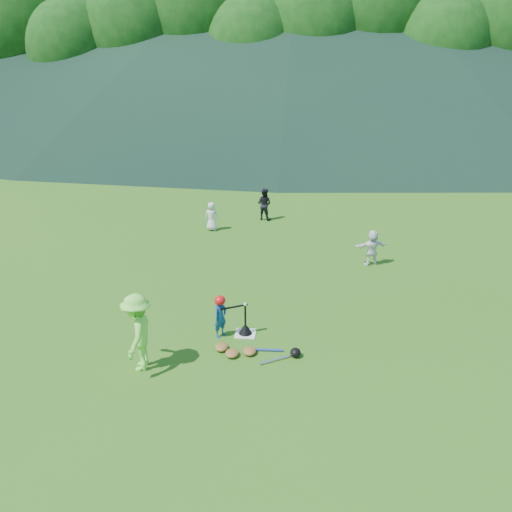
{
  "coord_description": "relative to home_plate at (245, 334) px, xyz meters",
  "views": [
    {
      "loc": [
        1.15,
        -9.65,
        5.62
      ],
      "look_at": [
        0.0,
        2.5,
        0.9
      ],
      "focal_mm": 35.0,
      "sensor_mm": 36.0,
      "label": 1
    }
  ],
  "objects": [
    {
      "name": "fielder_d",
      "position": [
        3.27,
        4.45,
        0.53
      ],
      "size": [
        1.05,
        0.6,
        1.08
      ],
      "primitive_type": "imported",
      "rotation": [
        0.0,
        0.0,
        3.45
      ],
      "color": "white",
      "rests_on": "ground"
    },
    {
      "name": "outfield_fence",
      "position": [
        0.0,
        28.0,
        0.69
      ],
      "size": [
        70.07,
        0.08,
        1.33
      ],
      "color": "gray",
      "rests_on": "ground"
    },
    {
      "name": "adult_coach",
      "position": [
        -1.91,
        -1.49,
        0.78
      ],
      "size": [
        0.65,
        1.06,
        1.58
      ],
      "primitive_type": "imported",
      "rotation": [
        0.0,
        0.0,
        -1.5
      ],
      "color": "#78EC45",
      "rests_on": "ground"
    },
    {
      "name": "ground",
      "position": [
        0.0,
        0.0,
        -0.01
      ],
      "size": [
        120.0,
        120.0,
        0.0
      ],
      "primitive_type": "plane",
      "color": "#2B6015",
      "rests_on": "ground"
    },
    {
      "name": "batter_gear",
      "position": [
        -0.51,
        -0.12,
        0.84
      ],
      "size": [
        0.71,
        0.32,
        0.31
      ],
      "color": "red",
      "rests_on": "ground"
    },
    {
      "name": "equipment_pile",
      "position": [
        0.18,
        -0.8,
        0.06
      ],
      "size": [
        1.8,
        0.7,
        0.19
      ],
      "color": "olive",
      "rests_on": "ground"
    },
    {
      "name": "distant_hills",
      "position": [
        -7.63,
        81.81,
        14.97
      ],
      "size": [
        155.0,
        140.0,
        32.0
      ],
      "color": "black",
      "rests_on": "ground"
    },
    {
      "name": "batter_child",
      "position": [
        -0.53,
        -0.12,
        0.46
      ],
      "size": [
        0.38,
        0.41,
        0.95
      ],
      "primitive_type": "imported",
      "rotation": [
        0.0,
        0.0,
        0.98
      ],
      "color": "navy",
      "rests_on": "ground"
    },
    {
      "name": "fielder_a",
      "position": [
        -2.04,
        7.25,
        0.51
      ],
      "size": [
        0.53,
        0.38,
        1.03
      ],
      "primitive_type": "imported",
      "rotation": [
        0.0,
        0.0,
        3.05
      ],
      "color": "silver",
      "rests_on": "ground"
    },
    {
      "name": "home_plate",
      "position": [
        0.0,
        0.0,
        0.0
      ],
      "size": [
        0.45,
        0.45,
        0.02
      ],
      "primitive_type": "cube",
      "color": "silver",
      "rests_on": "ground"
    },
    {
      "name": "fielder_b",
      "position": [
        -0.28,
        8.75,
        0.6
      ],
      "size": [
        0.72,
        0.64,
        1.22
      ],
      "primitive_type": "imported",
      "rotation": [
        0.0,
        0.0,
        2.79
      ],
      "color": "black",
      "rests_on": "ground"
    },
    {
      "name": "batting_tee",
      "position": [
        0.0,
        0.0,
        0.12
      ],
      "size": [
        0.3,
        0.3,
        0.68
      ],
      "color": "black",
      "rests_on": "home_plate"
    },
    {
      "name": "tree_line",
      "position": [
        0.2,
        33.83,
        8.2
      ],
      "size": [
        70.04,
        11.4,
        14.82
      ],
      "color": "#382314",
      "rests_on": "ground"
    },
    {
      "name": "baseball",
      "position": [
        0.0,
        0.0,
        0.73
      ],
      "size": [
        0.08,
        0.08,
        0.08
      ],
      "primitive_type": "sphere",
      "color": "white",
      "rests_on": "batting_tee"
    }
  ]
}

